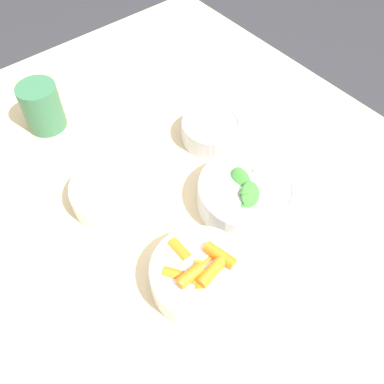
# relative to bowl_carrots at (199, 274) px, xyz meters

# --- Properties ---
(ground_plane) EXTENTS (10.00, 10.00, 0.00)m
(ground_plane) POSITION_rel_bowl_carrots_xyz_m (0.14, -0.07, -0.76)
(ground_plane) COLOR #2D2D33
(dining_table) EXTENTS (1.23, 1.01, 0.73)m
(dining_table) POSITION_rel_bowl_carrots_xyz_m (0.14, -0.07, -0.13)
(dining_table) COLOR beige
(dining_table) RESTS_ON ground_plane
(bowl_carrots) EXTENTS (0.16, 0.16, 0.07)m
(bowl_carrots) POSITION_rel_bowl_carrots_xyz_m (0.00, 0.00, 0.00)
(bowl_carrots) COLOR white
(bowl_carrots) RESTS_ON dining_table
(bowl_greens) EXTENTS (0.18, 0.18, 0.08)m
(bowl_greens) POSITION_rel_bowl_carrots_xyz_m (0.07, -0.17, 0.00)
(bowl_greens) COLOR silver
(bowl_greens) RESTS_ON dining_table
(bowl_beans_hotdog) EXTENTS (0.15, 0.15, 0.05)m
(bowl_beans_hotdog) POSITION_rel_bowl_carrots_xyz_m (0.24, 0.02, -0.01)
(bowl_beans_hotdog) COLOR white
(bowl_beans_hotdog) RESTS_ON dining_table
(bowl_cookies) EXTENTS (0.13, 0.13, 0.05)m
(bowl_cookies) POSITION_rel_bowl_carrots_xyz_m (0.24, -0.24, -0.00)
(bowl_cookies) COLOR silver
(bowl_cookies) RESTS_ON dining_table
(cup) EXTENTS (0.08, 0.08, 0.10)m
(cup) POSITION_rel_bowl_carrots_xyz_m (0.50, 0.02, 0.02)
(cup) COLOR #336B47
(cup) RESTS_ON dining_table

